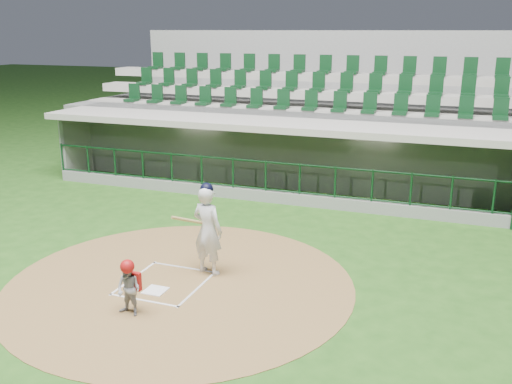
{
  "coord_description": "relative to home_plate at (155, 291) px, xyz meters",
  "views": [
    {
      "loc": [
        5.57,
        -9.82,
        5.09
      ],
      "look_at": [
        0.94,
        2.6,
        1.3
      ],
      "focal_mm": 40.0,
      "sensor_mm": 36.0,
      "label": 1
    }
  ],
  "objects": [
    {
      "name": "seating_deck",
      "position": [
        0.0,
        11.61,
        1.4
      ],
      "size": [
        17.0,
        6.72,
        5.15
      ],
      "color": "slate",
      "rests_on": "ground"
    },
    {
      "name": "ground",
      "position": [
        0.0,
        0.7,
        -0.02
      ],
      "size": [
        120.0,
        120.0,
        0.0
      ],
      "primitive_type": "plane",
      "color": "#224F16",
      "rests_on": "ground"
    },
    {
      "name": "catcher",
      "position": [
        0.06,
        -1.01,
        0.54
      ],
      "size": [
        0.53,
        0.44,
        1.09
      ],
      "color": "#98989D",
      "rests_on": "dirt_circle"
    },
    {
      "name": "batter_box_chalk",
      "position": [
        0.0,
        0.4,
        -0.0
      ],
      "size": [
        1.55,
        1.8,
        0.01
      ],
      "color": "white",
      "rests_on": "ground"
    },
    {
      "name": "dirt_circle",
      "position": [
        0.3,
        0.5,
        -0.02
      ],
      "size": [
        7.2,
        7.2,
        0.01
      ],
      "primitive_type": "cylinder",
      "color": "brown",
      "rests_on": "ground"
    },
    {
      "name": "home_plate",
      "position": [
        0.0,
        0.0,
        0.0
      ],
      "size": [
        0.43,
        0.43,
        0.02
      ],
      "primitive_type": "cube",
      "color": "white",
      "rests_on": "dirt_circle"
    },
    {
      "name": "batter",
      "position": [
        0.63,
        1.2,
        0.99
      ],
      "size": [
        0.93,
        0.94,
        2.02
      ],
      "color": "silver",
      "rests_on": "dirt_circle"
    },
    {
      "name": "dugout_structure",
      "position": [
        0.08,
        8.51,
        0.94
      ],
      "size": [
        16.4,
        3.7,
        3.0
      ],
      "color": "gray",
      "rests_on": "ground"
    }
  ]
}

